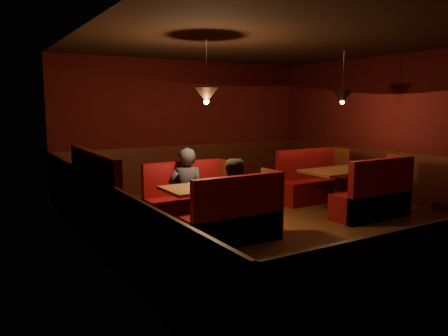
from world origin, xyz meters
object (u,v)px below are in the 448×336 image
main_table (208,196)px  main_bench_near (235,222)px  second_bench_far (311,185)px  diner_b (238,187)px  second_table (339,180)px  diner_a (186,174)px  second_bench_near (374,199)px  main_bench_far (187,202)px

main_table → main_bench_near: (0.01, -0.74, -0.23)m
second_bench_far → diner_b: bearing=-152.5°
second_table → diner_a: size_ratio=0.84×
second_bench_near → second_bench_far: bearing=90.0°
second_bench_far → main_bench_far: bearing=-179.6°
main_table → second_bench_near: bearing=-16.5°
second_bench_far → diner_b: diner_b is taller
diner_b → second_table: bearing=28.0°
main_table → main_bench_far: size_ratio=0.91×
second_bench_near → diner_a: diner_a is taller
main_table → second_bench_far: 2.87m
second_bench_near → diner_a: (-2.78, 1.51, 0.45)m
second_table → main_bench_near: bearing=-165.4°
diner_a → diner_b: (0.16, -1.30, -0.03)m
main_bench_near → second_table: size_ratio=1.09×
second_table → diner_b: (-2.58, -0.57, 0.21)m
main_bench_far → second_bench_near: bearing=-29.5°
second_bench_far → diner_b: 2.98m
main_bench_far → second_bench_far: 2.75m
second_table → diner_b: diner_b is taller
second_table → diner_b: 2.65m
main_table → main_bench_near: main_bench_near is taller
main_table → second_bench_far: second_bench_far is taller
second_table → main_bench_far: bearing=164.2°
diner_a → diner_b: 1.31m
main_bench_near → second_bench_near: 2.75m
second_bench_near → main_table: bearing=163.5°
main_table → main_bench_near: size_ratio=0.91×
diner_a → diner_b: diner_a is taller
main_bench_near → diner_b: size_ratio=0.94×
main_table → diner_a: (-0.01, 0.70, 0.25)m
diner_a → diner_b: bearing=118.7°
second_table → diner_a: (-2.75, 0.73, 0.24)m
main_table → second_table: 2.73m
second_bench_far → diner_a: (-2.78, -0.06, 0.45)m
main_bench_far → second_table: bearing=-15.8°
second_table → second_bench_near: second_bench_near is taller
diner_b → main_bench_near: bearing=-118.6°
main_table → second_bench_near: 2.89m
main_bench_far → second_bench_near: (2.75, -1.55, 0.02)m
second_bench_far → diner_a: size_ratio=0.93×
main_table → diner_b: bearing=-76.3°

